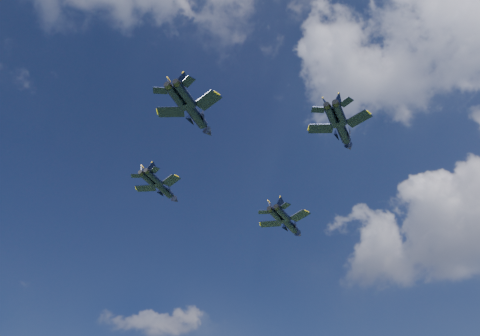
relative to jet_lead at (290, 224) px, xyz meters
name	(u,v)px	position (x,y,z in m)	size (l,w,h in m)	color
jet_lead	(290,224)	(0.00, 0.00, 0.00)	(11.89, 15.62, 3.69)	black
jet_left	(164,189)	(-15.63, -23.83, 3.61)	(10.67, 14.18, 3.34)	black
jet_right	(343,131)	(23.62, -16.36, 3.60)	(11.44, 15.49, 3.65)	black
jet_slot	(196,115)	(8.40, -39.38, 0.29)	(11.42, 15.42, 3.63)	black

